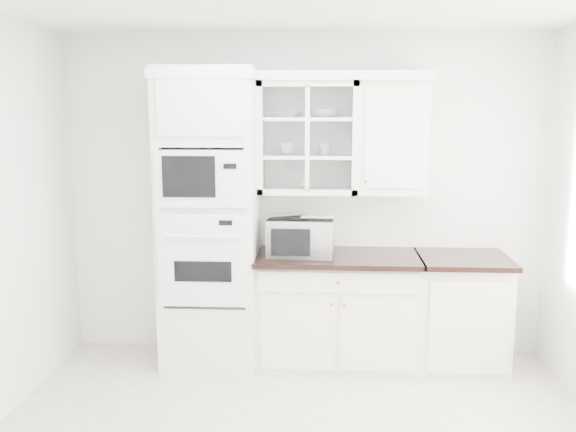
{
  "coord_description": "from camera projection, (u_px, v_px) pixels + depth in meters",
  "views": [
    {
      "loc": [
        0.17,
        -3.61,
        2.12
      ],
      "look_at": [
        -0.1,
        1.05,
        1.3
      ],
      "focal_mm": 40.0,
      "sensor_mm": 36.0,
      "label": 1
    }
  ],
  "objects": [
    {
      "name": "bowl_b",
      "position": [
        325.0,
        113.0,
        5.14
      ],
      "size": [
        0.27,
        0.27,
        0.07
      ],
      "primitive_type": "imported",
      "rotation": [
        0.0,
        0.0,
        0.26
      ],
      "color": "white",
      "rests_on": "upper_cabinet_glass"
    },
    {
      "name": "extra_base_cabinet",
      "position": [
        460.0,
        311.0,
        5.2
      ],
      "size": [
        0.72,
        0.67,
        0.92
      ],
      "color": "white",
      "rests_on": "ground"
    },
    {
      "name": "crown_molding",
      "position": [
        295.0,
        76.0,
        5.06
      ],
      "size": [
        2.14,
        0.38,
        0.07
      ],
      "primitive_type": "cube",
      "color": "white",
      "rests_on": "room_shell"
    },
    {
      "name": "upper_cabinet_solid",
      "position": [
        392.0,
        138.0,
        5.12
      ],
      "size": [
        0.55,
        0.33,
        0.9
      ],
      "primitive_type": "cube",
      "color": "white",
      "rests_on": "room_shell"
    },
    {
      "name": "bowl_a",
      "position": [
        288.0,
        114.0,
        5.15
      ],
      "size": [
        0.25,
        0.25,
        0.05
      ],
      "primitive_type": "imported",
      "rotation": [
        0.0,
        0.0,
        -0.3
      ],
      "color": "white",
      "rests_on": "upper_cabinet_glass"
    },
    {
      "name": "cup_a",
      "position": [
        287.0,
        149.0,
        5.2
      ],
      "size": [
        0.15,
        0.15,
        0.1
      ],
      "primitive_type": "imported",
      "rotation": [
        0.0,
        0.0,
        0.26
      ],
      "color": "white",
      "rests_on": "upper_cabinet_glass"
    },
    {
      "name": "upper_cabinet_glass",
      "position": [
        308.0,
        138.0,
        5.16
      ],
      "size": [
        0.8,
        0.33,
        0.9
      ],
      "color": "white",
      "rests_on": "room_shell"
    },
    {
      "name": "countertop_microwave",
      "position": [
        301.0,
        236.0,
        5.14
      ],
      "size": [
        0.54,
        0.46,
        0.3
      ],
      "primitive_type": "imported",
      "rotation": [
        0.0,
        0.0,
        3.09
      ],
      "color": "white",
      "rests_on": "base_cabinet_run"
    },
    {
      "name": "room_shell",
      "position": [
        298.0,
        158.0,
        4.04
      ],
      "size": [
        4.0,
        3.5,
        2.7
      ],
      "color": "white",
      "rests_on": "ground"
    },
    {
      "name": "base_cabinet_run",
      "position": [
        337.0,
        309.0,
        5.25
      ],
      "size": [
        1.32,
        0.67,
        0.92
      ],
      "color": "white",
      "rests_on": "ground"
    },
    {
      "name": "oven_column",
      "position": [
        210.0,
        220.0,
        5.15
      ],
      "size": [
        0.76,
        0.68,
        2.4
      ],
      "color": "white",
      "rests_on": "ground"
    },
    {
      "name": "cup_b",
      "position": [
        325.0,
        149.0,
        5.19
      ],
      "size": [
        0.12,
        0.12,
        0.1
      ],
      "primitive_type": "imported",
      "rotation": [
        0.0,
        0.0,
        0.24
      ],
      "color": "white",
      "rests_on": "upper_cabinet_glass"
    }
  ]
}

